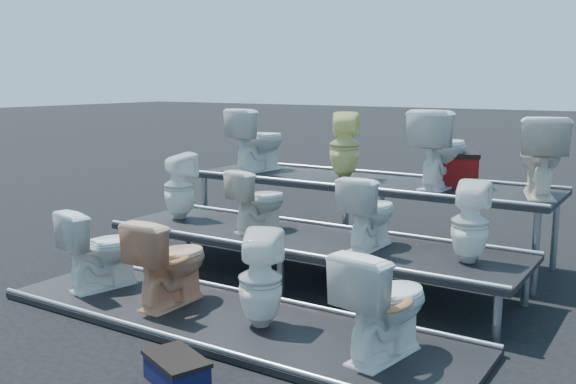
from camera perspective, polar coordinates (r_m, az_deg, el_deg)
The scene contains 18 objects.
ground at distance 6.45m, azimuth 1.68°, elevation -8.06°, with size 80.00×80.00×0.00m, color black.
tier_front at distance 5.43m, azimuth -5.50°, elevation -11.31°, with size 4.20×1.20×0.06m, color black.
tier_mid at distance 6.38m, azimuth 1.69°, elevation -6.10°, with size 4.20×1.20×0.46m, color black.
tier_back at distance 7.45m, azimuth 6.83°, elevation -2.24°, with size 4.20×1.20×0.86m, color black.
toilet_0 at distance 6.26m, azimuth -16.16°, elevation -4.81°, with size 0.42×0.75×0.76m, color white.
toilet_1 at distance 5.67m, azimuth -10.44°, elevation -6.03°, with size 0.43×0.76×0.78m, color #E2A57C.
toilet_2 at distance 5.09m, azimuth -2.46°, elevation -7.74°, with size 0.35×0.36×0.77m, color white.
toilet_3 at distance 4.60m, azimuth 8.56°, elevation -9.67°, with size 0.44×0.78×0.79m, color white.
toilet_4 at distance 7.22m, azimuth -9.65°, elevation 0.53°, with size 0.33×0.34×0.74m, color white.
toilet_5 at distance 6.56m, azimuth -2.66°, elevation -0.72°, with size 0.36×0.63×0.64m, color silver.
toilet_6 at distance 5.94m, azimuth 7.27°, elevation -1.73°, with size 0.38×0.66×0.68m, color white.
toilet_7 at distance 5.62m, azimuth 15.87°, elevation -2.61°, with size 0.31×0.32×0.70m, color white.
toilet_8 at distance 8.08m, azimuth -2.71°, elevation 4.67°, with size 0.44×0.77×0.79m, color white.
toilet_9 at distance 7.44m, azimuth 5.04°, elevation 4.14°, with size 0.35×0.35×0.77m, color #E2E08C.
toilet_10 at distance 6.99m, azimuth 13.42°, elevation 3.79°, with size 0.47×0.82×0.83m, color white.
toilet_11 at distance 6.73m, azimuth 21.54°, elevation 2.98°, with size 0.44×0.78×0.79m, color silver.
red_crate at distance 7.15m, azimuth 14.66°, elevation 1.77°, with size 0.43×0.35×0.31m, color maroon.
step_stool at distance 4.47m, azimuth -9.87°, elevation -15.52°, with size 0.45×0.27×0.16m, color black.
Camera 1 is at (3.13, -5.27, 1.99)m, focal length 40.00 mm.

